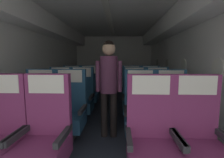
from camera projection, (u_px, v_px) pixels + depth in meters
name	position (u px, v px, depth m)	size (l,w,h in m)	color
ground	(108.00, 120.00, 3.42)	(3.37, 7.12, 0.02)	#2D3342
fuselage_shell	(109.00, 43.00, 3.48)	(3.25, 6.77, 2.30)	silver
seat_a_left_aisle	(45.00, 137.00, 1.69)	(0.52, 0.51, 1.13)	#38383D
seat_a_right_aisle	(199.00, 140.00, 1.62)	(0.52, 0.51, 1.13)	#38383D
seat_a_right_window	(151.00, 140.00, 1.63)	(0.52, 0.51, 1.13)	#38383D
seat_b_left_window	(39.00, 110.00, 2.57)	(0.52, 0.51, 1.13)	#38383D
seat_b_left_aisle	(69.00, 111.00, 2.54)	(0.52, 0.51, 1.13)	#38383D
seat_b_right_aisle	(171.00, 112.00, 2.47)	(0.52, 0.51, 1.13)	#38383D
seat_b_right_window	(140.00, 112.00, 2.48)	(0.52, 0.51, 1.13)	#38383D
seat_c_left_window	(60.00, 98.00, 3.42)	(0.52, 0.51, 1.13)	#38383D
seat_c_left_aisle	(81.00, 98.00, 3.39)	(0.52, 0.51, 1.13)	#38383D
seat_c_right_aisle	(157.00, 99.00, 3.34)	(0.52, 0.51, 1.13)	#38383D
seat_c_right_window	(134.00, 99.00, 3.35)	(0.52, 0.51, 1.13)	#38383D
seat_d_left_window	(72.00, 90.00, 4.30)	(0.52, 0.51, 1.13)	#38383D
seat_d_left_aisle	(89.00, 90.00, 4.26)	(0.52, 0.51, 1.13)	#38383D
seat_d_right_aisle	(150.00, 91.00, 4.18)	(0.52, 0.51, 1.13)	#38383D
seat_d_right_window	(132.00, 91.00, 4.21)	(0.52, 0.51, 1.13)	#38383D
flight_attendant	(109.00, 79.00, 2.58)	(0.43, 0.28, 1.60)	black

